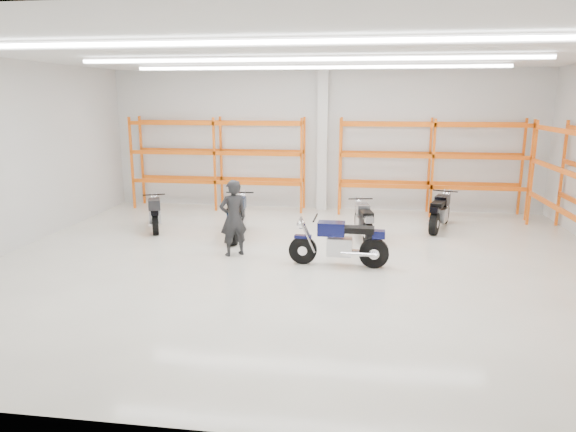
# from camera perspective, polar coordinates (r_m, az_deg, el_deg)

# --- Properties ---
(ground) EXTENTS (14.00, 14.00, 0.00)m
(ground) POSITION_cam_1_polar(r_m,az_deg,el_deg) (11.46, 1.52, -5.30)
(ground) COLOR beige
(ground) RESTS_ON ground
(room_shell) EXTENTS (14.02, 12.02, 4.51)m
(room_shell) POSITION_cam_1_polar(r_m,az_deg,el_deg) (10.91, 1.64, 11.33)
(room_shell) COLOR silver
(room_shell) RESTS_ON ground
(motorcycle_main) EXTENTS (2.19, 0.73, 1.08)m
(motorcycle_main) POSITION_cam_1_polar(r_m,az_deg,el_deg) (11.23, 6.13, -3.07)
(motorcycle_main) COLOR black
(motorcycle_main) RESTS_ON ground
(motorcycle_back_a) EXTENTS (0.98, 1.86, 1.00)m
(motorcycle_back_a) POSITION_cam_1_polar(r_m,az_deg,el_deg) (14.63, -14.59, 0.26)
(motorcycle_back_a) COLOR black
(motorcycle_back_a) RESTS_ON ground
(motorcycle_back_b) EXTENTS (0.75, 2.26, 1.11)m
(motorcycle_back_b) POSITION_cam_1_polar(r_m,az_deg,el_deg) (13.50, -5.69, -0.24)
(motorcycle_back_b) COLOR black
(motorcycle_back_b) RESTS_ON ground
(motorcycle_back_c) EXTENTS (0.67, 1.96, 0.97)m
(motorcycle_back_c) POSITION_cam_1_polar(r_m,az_deg,el_deg) (13.50, 8.40, -0.62)
(motorcycle_back_c) COLOR black
(motorcycle_back_c) RESTS_ON ground
(motorcycle_back_d) EXTENTS (0.96, 2.00, 1.02)m
(motorcycle_back_d) POSITION_cam_1_polar(r_m,az_deg,el_deg) (14.85, 16.49, 0.33)
(motorcycle_back_d) COLOR black
(motorcycle_back_d) RESTS_ON ground
(standing_man) EXTENTS (0.78, 0.72, 1.79)m
(standing_man) POSITION_cam_1_polar(r_m,az_deg,el_deg) (11.90, -6.11, -0.22)
(standing_man) COLOR black
(standing_man) RESTS_ON ground
(structural_column) EXTENTS (0.32, 0.32, 4.50)m
(structural_column) POSITION_cam_1_polar(r_m,az_deg,el_deg) (16.73, 3.86, 8.35)
(structural_column) COLOR white
(structural_column) RESTS_ON ground
(pallet_racking_back_left) EXTENTS (5.67, 0.87, 3.00)m
(pallet_racking_back_left) POSITION_cam_1_polar(r_m,az_deg,el_deg) (17.03, -7.81, 6.78)
(pallet_racking_back_left) COLOR orange
(pallet_racking_back_left) RESTS_ON ground
(pallet_racking_back_right) EXTENTS (5.67, 0.87, 3.00)m
(pallet_racking_back_right) POSITION_cam_1_polar(r_m,az_deg,el_deg) (16.54, 15.65, 6.23)
(pallet_racking_back_right) COLOR orange
(pallet_racking_back_right) RESTS_ON ground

